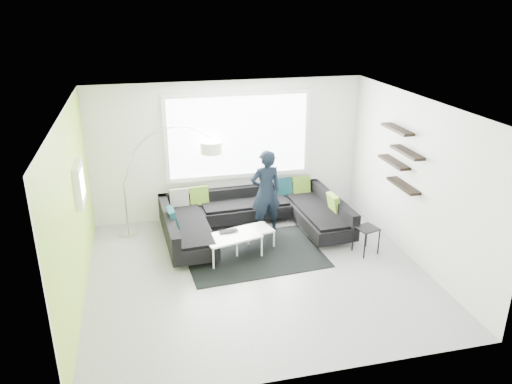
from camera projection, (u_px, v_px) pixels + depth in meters
ground at (257, 273)px, 8.31m from camera, size 5.50×5.50×0.00m
room_shell at (257, 166)px, 7.85m from camera, size 5.54×5.04×2.82m
sectional_sofa at (254, 219)px, 9.56m from camera, size 3.51×2.28×0.73m
rug at (253, 253)px, 8.92m from camera, size 2.50×1.90×0.01m
coffee_table at (241, 242)px, 8.93m from camera, size 1.40×1.03×0.41m
arc_lamp at (123, 184)px, 9.31m from camera, size 1.93×0.57×2.07m
side_table at (366, 240)px, 8.89m from camera, size 0.44×0.44×0.49m
person at (266, 192)px, 9.48m from camera, size 0.70×0.54×1.66m
laptop at (229, 233)px, 8.77m from camera, size 0.40×0.31×0.03m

